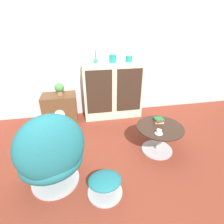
{
  "coord_description": "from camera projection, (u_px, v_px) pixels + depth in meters",
  "views": [
    {
      "loc": [
        -0.29,
        -1.68,
        1.72
      ],
      "look_at": [
        0.15,
        0.56,
        0.55
      ],
      "focal_mm": 28.0,
      "sensor_mm": 36.0,
      "label": 1
    }
  ],
  "objects": [
    {
      "name": "vase_inner_right",
      "position": [
        129.0,
        59.0,
        3.19
      ],
      "size": [
        0.13,
        0.13,
        0.11
      ],
      "color": "teal",
      "rests_on": "sideboard"
    },
    {
      "name": "egg_chair",
      "position": [
        52.0,
        155.0,
        1.88
      ],
      "size": [
        0.89,
        0.85,
        0.97
      ],
      "color": "#B7B7BC",
      "rests_on": "ground_plane"
    },
    {
      "name": "wall_back",
      "position": [
        92.0,
        48.0,
        3.2
      ],
      "size": [
        6.4,
        0.06,
        2.6
      ],
      "color": "silver",
      "rests_on": "ground_plane"
    },
    {
      "name": "book_stack",
      "position": [
        159.0,
        120.0,
        2.56
      ],
      "size": [
        0.14,
        0.13,
        0.06
      ],
      "color": "beige",
      "rests_on": "coffee_table"
    },
    {
      "name": "ground_plane",
      "position": [
        109.0,
        169.0,
        2.3
      ],
      "size": [
        12.0,
        12.0,
        0.0
      ],
      "primitive_type": "plane",
      "color": "brown"
    },
    {
      "name": "sideboard",
      "position": [
        112.0,
        91.0,
        3.41
      ],
      "size": [
        1.12,
        0.41,
        1.07
      ],
      "color": "beige",
      "rests_on": "ground_plane"
    },
    {
      "name": "vase_leftmost",
      "position": [
        96.0,
        60.0,
        3.09
      ],
      "size": [
        0.08,
        0.08,
        0.22
      ],
      "color": "#2D8E6B",
      "rests_on": "sideboard"
    },
    {
      "name": "potted_plant",
      "position": [
        59.0,
        88.0,
        3.18
      ],
      "size": [
        0.17,
        0.17,
        0.23
      ],
      "color": "#996B4C",
      "rests_on": "tv_console"
    },
    {
      "name": "tv_console",
      "position": [
        60.0,
        108.0,
        3.35
      ],
      "size": [
        0.63,
        0.42,
        0.52
      ],
      "color": "brown",
      "rests_on": "ground_plane"
    },
    {
      "name": "coffee_table",
      "position": [
        159.0,
        135.0,
        2.52
      ],
      "size": [
        0.66,
        0.66,
        0.41
      ],
      "color": "#B7B7BC",
      "rests_on": "ground_plane"
    },
    {
      "name": "teacup",
      "position": [
        159.0,
        132.0,
        2.29
      ],
      "size": [
        0.1,
        0.1,
        0.06
      ],
      "color": "white",
      "rests_on": "coffee_table"
    },
    {
      "name": "ottoman",
      "position": [
        105.0,
        183.0,
        1.92
      ],
      "size": [
        0.39,
        0.39,
        0.23
      ],
      "color": "#B7B7BC",
      "rests_on": "ground_plane"
    },
    {
      "name": "vase_inner_left",
      "position": [
        113.0,
        59.0,
        3.13
      ],
      "size": [
        0.13,
        0.13,
        0.14
      ],
      "color": "teal",
      "rests_on": "sideboard"
    }
  ]
}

